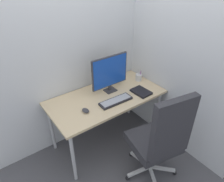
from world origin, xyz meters
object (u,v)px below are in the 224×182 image
(office_chair, at_px, (160,139))
(notebook, at_px, (141,92))
(pen_holder, at_px, (139,77))
(monitor, at_px, (110,72))
(keyboard, at_px, (116,101))
(mouse, at_px, (86,110))

(office_chair, relative_size, notebook, 4.98)
(pen_holder, bearing_deg, monitor, 177.47)
(office_chair, xyz_separation_m, notebook, (0.30, 0.62, 0.13))
(office_chair, bearing_deg, notebook, 63.97)
(keyboard, height_order, pen_holder, pen_holder)
(pen_holder, relative_size, notebook, 0.77)
(monitor, bearing_deg, keyboard, -110.91)
(keyboard, bearing_deg, office_chair, -83.37)
(office_chair, xyz_separation_m, monitor, (0.02, 0.89, 0.38))
(keyboard, relative_size, notebook, 1.72)
(office_chair, xyz_separation_m, pen_holder, (0.49, 0.87, 0.17))
(office_chair, relative_size, pen_holder, 6.44)
(office_chair, relative_size, keyboard, 2.89)
(monitor, xyz_separation_m, keyboard, (-0.09, -0.25, -0.24))
(mouse, bearing_deg, notebook, -12.68)
(office_chair, height_order, notebook, office_chair)
(keyboard, distance_m, pen_holder, 0.61)
(mouse, bearing_deg, keyboard, -14.10)
(monitor, relative_size, notebook, 2.11)
(monitor, distance_m, notebook, 0.46)
(notebook, bearing_deg, monitor, 133.39)
(mouse, xyz_separation_m, notebook, (0.75, -0.07, -0.01))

